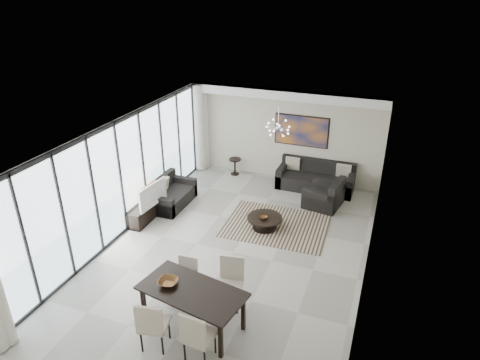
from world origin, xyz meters
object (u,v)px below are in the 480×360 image
at_px(coffee_table, 265,222).
at_px(tv_console, 147,210).
at_px(television, 150,194).
at_px(dining_table, 192,294).
at_px(sofa_main, 316,180).

bearing_deg(coffee_table, tv_console, -168.96).
height_order(television, dining_table, television).
distance_m(coffee_table, dining_table, 3.77).
bearing_deg(coffee_table, sofa_main, 74.64).
xyz_separation_m(tv_console, television, (0.16, -0.05, 0.54)).
height_order(coffee_table, sofa_main, sofa_main).
xyz_separation_m(sofa_main, television, (-3.73, -3.43, 0.48)).
height_order(coffee_table, tv_console, tv_console).
relative_size(tv_console, dining_table, 0.70).
xyz_separation_m(coffee_table, dining_table, (-0.21, -3.72, 0.54)).
distance_m(tv_console, television, 0.56).
bearing_deg(tv_console, sofa_main, 41.02).
height_order(coffee_table, dining_table, dining_table).
bearing_deg(television, sofa_main, -41.06).
height_order(sofa_main, television, television).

